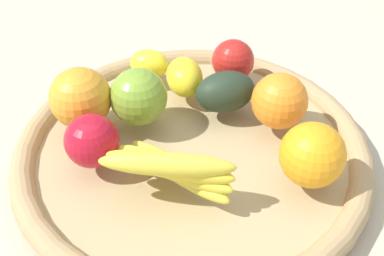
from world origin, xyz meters
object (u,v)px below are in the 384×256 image
(apple_0, at_px, (92,141))
(apple_2, at_px, (140,96))
(apple_1, at_px, (233,61))
(orange_1, at_px, (279,101))
(orange_0, at_px, (81,98))
(lemon_0, at_px, (149,64))
(lemon_1, at_px, (185,77))
(avocado, at_px, (225,92))
(orange_2, at_px, (312,155))
(banana_bunch, at_px, (172,168))

(apple_0, relative_size, apple_2, 0.87)
(apple_1, bearing_deg, orange_1, 147.28)
(orange_0, bearing_deg, lemon_0, -96.09)
(lemon_1, height_order, avocado, avocado)
(apple_0, distance_m, apple_2, 0.10)
(apple_2, bearing_deg, apple_1, -113.24)
(lemon_1, relative_size, orange_2, 0.91)
(orange_1, relative_size, orange_0, 0.91)
(orange_1, height_order, banana_bunch, orange_1)
(orange_1, bearing_deg, lemon_0, -1.64)
(apple_0, bearing_deg, lemon_1, -96.80)
(lemon_0, distance_m, orange_2, 0.30)
(apple_0, xyz_separation_m, apple_1, (-0.07, -0.25, -0.00))
(lemon_1, relative_size, orange_0, 0.86)
(orange_0, bearing_deg, apple_0, 139.16)
(lemon_1, distance_m, apple_0, 0.18)
(orange_1, distance_m, apple_0, 0.25)
(orange_1, bearing_deg, apple_0, 47.64)
(apple_2, distance_m, avocado, 0.12)
(banana_bunch, bearing_deg, apple_1, -80.29)
(orange_2, xyz_separation_m, apple_2, (0.24, 0.01, -0.00))
(lemon_1, relative_size, lemon_0, 1.19)
(orange_1, bearing_deg, apple_2, 27.21)
(apple_0, distance_m, orange_0, 0.08)
(apple_2, height_order, orange_0, orange_0)
(banana_bunch, bearing_deg, apple_2, -39.69)
(lemon_0, distance_m, banana_bunch, 0.24)
(orange_2, distance_m, avocado, 0.17)
(apple_1, bearing_deg, banana_bunch, 99.71)
(lemon_0, xyz_separation_m, apple_0, (-0.05, 0.19, 0.01))
(lemon_1, bearing_deg, orange_0, 57.71)
(lemon_1, height_order, apple_0, apple_0)
(apple_0, distance_m, avocado, 0.20)
(avocado, bearing_deg, orange_2, 154.47)
(orange_0, bearing_deg, lemon_1, -122.29)
(lemon_1, bearing_deg, orange_1, -179.36)
(avocado, bearing_deg, banana_bunch, 95.57)
(avocado, bearing_deg, orange_0, 39.50)
(banana_bunch, height_order, apple_1, same)
(lemon_0, height_order, banana_bunch, banana_bunch)
(banana_bunch, bearing_deg, orange_2, -144.83)
(orange_1, bearing_deg, orange_2, 133.01)
(apple_2, bearing_deg, banana_bunch, 140.31)
(lemon_1, relative_size, banana_bunch, 0.45)
(orange_1, xyz_separation_m, orange_2, (-0.07, 0.08, 0.00))
(lemon_0, bearing_deg, orange_1, 178.36)
(lemon_1, distance_m, orange_0, 0.15)
(lemon_1, xyz_separation_m, orange_1, (-0.15, -0.00, 0.01))
(lemon_0, xyz_separation_m, apple_1, (-0.11, -0.06, 0.01))
(lemon_1, xyz_separation_m, orange_2, (-0.22, 0.08, 0.01))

